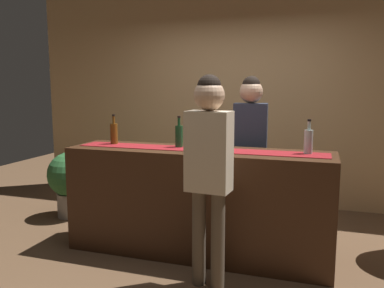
{
  "coord_description": "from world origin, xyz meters",
  "views": [
    {
      "loc": [
        1.07,
        -3.45,
        1.59
      ],
      "look_at": [
        -0.05,
        0.0,
        1.06
      ],
      "focal_mm": 36.93,
      "sensor_mm": 36.0,
      "label": 1
    }
  ],
  "objects_px": {
    "wine_bottle_clear": "(308,141)",
    "potted_plant_tall": "(70,179)",
    "wine_glass_near_customer": "(216,139)",
    "customer_sipping": "(209,159)",
    "wine_bottle_amber": "(114,133)",
    "bartender": "(250,139)",
    "wine_bottle_green": "(179,136)",
    "wine_glass_mid_counter": "(198,137)"
  },
  "relations": [
    {
      "from": "wine_bottle_green",
      "to": "wine_glass_near_customer",
      "type": "bearing_deg",
      "value": -10.85
    },
    {
      "from": "wine_bottle_amber",
      "to": "potted_plant_tall",
      "type": "xyz_separation_m",
      "value": [
        -0.9,
        0.51,
        -0.66
      ]
    },
    {
      "from": "wine_bottle_amber",
      "to": "wine_bottle_clear",
      "type": "bearing_deg",
      "value": -0.06
    },
    {
      "from": "wine_glass_mid_counter",
      "to": "potted_plant_tall",
      "type": "relative_size",
      "value": 0.18
    },
    {
      "from": "wine_bottle_clear",
      "to": "potted_plant_tall",
      "type": "height_order",
      "value": "wine_bottle_clear"
    },
    {
      "from": "wine_glass_near_customer",
      "to": "customer_sipping",
      "type": "xyz_separation_m",
      "value": [
        0.09,
        -0.56,
        -0.08
      ]
    },
    {
      "from": "wine_bottle_amber",
      "to": "customer_sipping",
      "type": "relative_size",
      "value": 0.18
    },
    {
      "from": "wine_bottle_green",
      "to": "bartender",
      "type": "distance_m",
      "value": 0.79
    },
    {
      "from": "wine_bottle_amber",
      "to": "potted_plant_tall",
      "type": "distance_m",
      "value": 1.23
    },
    {
      "from": "wine_glass_mid_counter",
      "to": "bartender",
      "type": "height_order",
      "value": "bartender"
    },
    {
      "from": "wine_bottle_clear",
      "to": "wine_bottle_amber",
      "type": "relative_size",
      "value": 1.0
    },
    {
      "from": "wine_bottle_green",
      "to": "wine_glass_mid_counter",
      "type": "bearing_deg",
      "value": 1.47
    },
    {
      "from": "wine_bottle_clear",
      "to": "customer_sipping",
      "type": "bearing_deg",
      "value": -138.75
    },
    {
      "from": "wine_bottle_green",
      "to": "bartender",
      "type": "relative_size",
      "value": 0.18
    },
    {
      "from": "wine_glass_near_customer",
      "to": "wine_glass_mid_counter",
      "type": "distance_m",
      "value": 0.21
    },
    {
      "from": "wine_bottle_green",
      "to": "customer_sipping",
      "type": "height_order",
      "value": "customer_sipping"
    },
    {
      "from": "wine_bottle_clear",
      "to": "customer_sipping",
      "type": "height_order",
      "value": "customer_sipping"
    },
    {
      "from": "wine_glass_near_customer",
      "to": "bartender",
      "type": "height_order",
      "value": "bartender"
    },
    {
      "from": "bartender",
      "to": "customer_sipping",
      "type": "xyz_separation_m",
      "value": [
        -0.12,
        -1.15,
        -0.01
      ]
    },
    {
      "from": "bartender",
      "to": "wine_bottle_amber",
      "type": "bearing_deg",
      "value": 16.91
    },
    {
      "from": "bartender",
      "to": "customer_sipping",
      "type": "distance_m",
      "value": 1.15
    },
    {
      "from": "bartender",
      "to": "wine_glass_mid_counter",
      "type": "bearing_deg",
      "value": 46.62
    },
    {
      "from": "bartender",
      "to": "wine_glass_near_customer",
      "type": "bearing_deg",
      "value": 65.23
    },
    {
      "from": "wine_bottle_amber",
      "to": "wine_glass_near_customer",
      "type": "distance_m",
      "value": 1.08
    },
    {
      "from": "wine_bottle_green",
      "to": "customer_sipping",
      "type": "bearing_deg",
      "value": -53.32
    },
    {
      "from": "wine_bottle_green",
      "to": "wine_glass_mid_counter",
      "type": "relative_size",
      "value": 2.1
    },
    {
      "from": "bartender",
      "to": "potted_plant_tall",
      "type": "bearing_deg",
      "value": -4.64
    },
    {
      "from": "wine_glass_near_customer",
      "to": "potted_plant_tall",
      "type": "xyz_separation_m",
      "value": [
        -1.98,
        0.57,
        -0.65
      ]
    },
    {
      "from": "bartender",
      "to": "potted_plant_tall",
      "type": "distance_m",
      "value": 2.27
    },
    {
      "from": "wine_bottle_amber",
      "to": "wine_bottle_green",
      "type": "height_order",
      "value": "same"
    },
    {
      "from": "wine_bottle_clear",
      "to": "wine_glass_mid_counter",
      "type": "bearing_deg",
      "value": 179.27
    },
    {
      "from": "potted_plant_tall",
      "to": "customer_sipping",
      "type": "bearing_deg",
      "value": -28.73
    },
    {
      "from": "wine_bottle_amber",
      "to": "wine_glass_mid_counter",
      "type": "relative_size",
      "value": 2.1
    },
    {
      "from": "wine_glass_mid_counter",
      "to": "customer_sipping",
      "type": "height_order",
      "value": "customer_sipping"
    },
    {
      "from": "potted_plant_tall",
      "to": "wine_glass_near_customer",
      "type": "bearing_deg",
      "value": -16.15
    },
    {
      "from": "wine_bottle_amber",
      "to": "customer_sipping",
      "type": "distance_m",
      "value": 1.33
    },
    {
      "from": "wine_bottle_green",
      "to": "wine_bottle_clear",
      "type": "bearing_deg",
      "value": -0.37
    },
    {
      "from": "wine_bottle_green",
      "to": "wine_glass_near_customer",
      "type": "height_order",
      "value": "wine_bottle_green"
    },
    {
      "from": "bartender",
      "to": "customer_sipping",
      "type": "bearing_deg",
      "value": 78.87
    },
    {
      "from": "wine_bottle_clear",
      "to": "potted_plant_tall",
      "type": "bearing_deg",
      "value": 169.66
    },
    {
      "from": "wine_bottle_green",
      "to": "bartender",
      "type": "bearing_deg",
      "value": 40.79
    },
    {
      "from": "wine_glass_near_customer",
      "to": "potted_plant_tall",
      "type": "bearing_deg",
      "value": 163.85
    }
  ]
}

